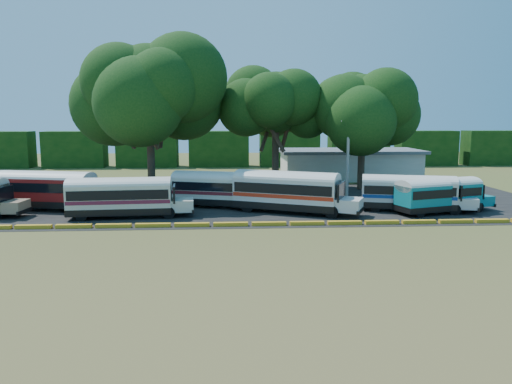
{
  "coord_description": "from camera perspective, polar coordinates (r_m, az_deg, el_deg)",
  "views": [
    {
      "loc": [
        1.19,
        -37.05,
        8.48
      ],
      "look_at": [
        3.78,
        6.0,
        1.92
      ],
      "focal_mm": 35.0,
      "sensor_mm": 36.0,
      "label": 1
    }
  ],
  "objects": [
    {
      "name": "asphalt_strip",
      "position": [
        49.78,
        -3.61,
        -1.16
      ],
      "size": [
        64.0,
        24.0,
        0.02
      ],
      "primitive_type": "cube",
      "color": "black",
      "rests_on": "ground"
    },
    {
      "name": "bus_teal",
      "position": [
        46.73,
        20.35,
        -0.12
      ],
      "size": [
        9.73,
        5.1,
        3.12
      ],
      "rotation": [
        0.0,
        0.0,
        0.31
      ],
      "color": "black",
      "rests_on": "ground"
    },
    {
      "name": "bus_cream_west",
      "position": [
        43.32,
        -14.98,
        -0.33
      ],
      "size": [
        10.57,
        3.34,
        3.42
      ],
      "rotation": [
        0.0,
        0.0,
        0.07
      ],
      "color": "black",
      "rests_on": "ground"
    },
    {
      "name": "curb",
      "position": [
        38.97,
        -5.12,
        -3.72
      ],
      "size": [
        53.7,
        0.45,
        0.3
      ],
      "color": "gold",
      "rests_on": "ground"
    },
    {
      "name": "utility_pole",
      "position": [
        52.53,
        10.45,
        3.97
      ],
      "size": [
        1.6,
        0.3,
        8.41
      ],
      "color": "gray",
      "rests_on": "ground"
    },
    {
      "name": "bus_white_red",
      "position": [
        44.05,
        3.8,
        0.3
      ],
      "size": [
        11.39,
        7.19,
        3.7
      ],
      "rotation": [
        0.0,
        0.0,
        -0.43
      ],
      "color": "black",
      "rests_on": "ground"
    },
    {
      "name": "tree_east",
      "position": [
        59.25,
        12.13,
        9.55
      ],
      "size": [
        9.83,
        9.83,
        13.25
      ],
      "color": "#34231A",
      "rests_on": "ground"
    },
    {
      "name": "tree_center",
      "position": [
        57.81,
        2.27,
        10.14
      ],
      "size": [
        9.43,
        9.43,
        13.51
      ],
      "color": "#34231A",
      "rests_on": "ground"
    },
    {
      "name": "tree_west",
      "position": [
        53.63,
        -12.15,
        11.56
      ],
      "size": [
        12.07,
        12.07,
        15.84
      ],
      "color": "#34231A",
      "rests_on": "ground"
    },
    {
      "name": "ground",
      "position": [
        38.03,
        -5.16,
        -4.27
      ],
      "size": [
        160.0,
        160.0,
        0.0
      ],
      "primitive_type": "plane",
      "color": "#3D531B",
      "rests_on": "ground"
    },
    {
      "name": "bus_red",
      "position": [
        49.04,
        -22.65,
        0.45
      ],
      "size": [
        11.18,
        5.11,
        3.57
      ],
      "rotation": [
        0.0,
        0.0,
        -0.23
      ],
      "color": "black",
      "rests_on": "ground"
    },
    {
      "name": "treeline_backdrop",
      "position": [
        85.24,
        -4.25,
        4.94
      ],
      "size": [
        130.0,
        4.0,
        6.0
      ],
      "color": "black",
      "rests_on": "ground"
    },
    {
      "name": "bus_white_blue",
      "position": [
        46.79,
        17.26,
        0.11
      ],
      "size": [
        10.23,
        4.97,
        3.27
      ],
      "rotation": [
        0.0,
        0.0,
        -0.27
      ],
      "color": "black",
      "rests_on": "ground"
    },
    {
      "name": "terminal_building",
      "position": [
        69.42,
        10.6,
        3.18
      ],
      "size": [
        19.0,
        9.0,
        4.0
      ],
      "color": "silver",
      "rests_on": "ground"
    },
    {
      "name": "bus_cream_east",
      "position": [
        46.68,
        -4.12,
        0.55
      ],
      "size": [
        10.58,
        5.49,
        3.39
      ],
      "rotation": [
        0.0,
        0.0,
        -0.3
      ],
      "color": "black",
      "rests_on": "ground"
    }
  ]
}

